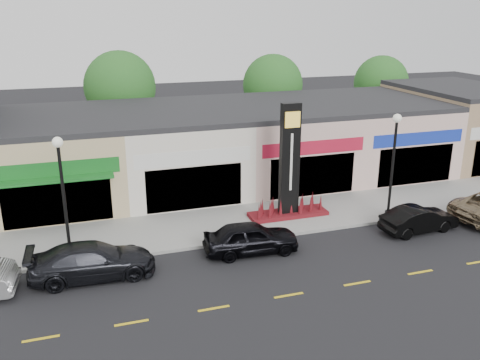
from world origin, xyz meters
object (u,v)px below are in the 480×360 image
(lamp_west_near, at_px, (63,187))
(car_dark_sedan, at_px, (92,261))
(car_black_sedan, at_px, (251,238))
(lamp_east_near, at_px, (394,156))
(pylon_sign, at_px, (289,177))
(car_black_conv, at_px, (419,219))

(lamp_west_near, height_order, car_dark_sedan, lamp_west_near)
(car_black_sedan, bearing_deg, lamp_east_near, -75.89)
(lamp_east_near, relative_size, pylon_sign, 0.91)
(car_dark_sedan, height_order, car_black_sedan, car_dark_sedan)
(lamp_west_near, distance_m, car_black_conv, 16.85)
(car_dark_sedan, distance_m, car_black_conv, 15.62)
(pylon_sign, bearing_deg, lamp_west_near, -171.23)
(car_black_sedan, bearing_deg, lamp_west_near, 82.21)
(lamp_east_near, distance_m, pylon_sign, 5.42)
(lamp_west_near, bearing_deg, car_black_sedan, -11.21)
(pylon_sign, relative_size, car_dark_sedan, 1.18)
(lamp_west_near, relative_size, pylon_sign, 0.91)
(lamp_east_near, height_order, car_black_sedan, lamp_east_near)
(car_black_conv, bearing_deg, lamp_west_near, 78.67)
(car_dark_sedan, bearing_deg, car_black_conv, -89.36)
(lamp_east_near, xyz_separation_m, car_black_conv, (0.50, -1.88, -2.83))
(lamp_west_near, relative_size, car_black_sedan, 1.27)
(lamp_east_near, xyz_separation_m, pylon_sign, (-5.00, 1.70, -1.20))
(pylon_sign, xyz_separation_m, car_black_sedan, (-3.19, -3.24, -1.54))
(lamp_east_near, bearing_deg, car_black_sedan, -169.31)
(pylon_sign, xyz_separation_m, car_black_conv, (5.50, -3.58, -1.62))
(lamp_west_near, bearing_deg, pylon_sign, 8.77)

